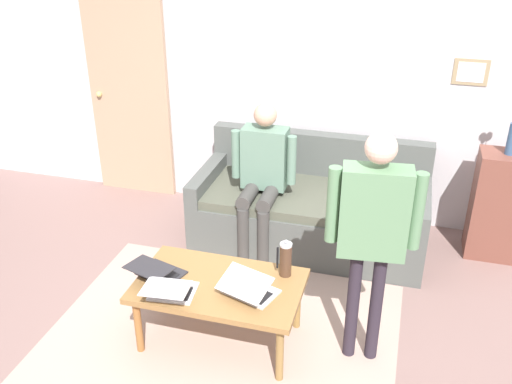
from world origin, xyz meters
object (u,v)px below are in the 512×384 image
at_px(couch, 311,209).
at_px(french_press, 286,259).
at_px(coffee_table, 219,289).
at_px(person_seated, 262,171).
at_px(laptop_right, 157,271).
at_px(interior_door, 129,95).
at_px(laptop_center, 171,290).
at_px(laptop_left, 249,289).
at_px(side_shelf, 498,206).
at_px(person_standing, 373,223).

distance_m(couch, french_press, 1.28).
distance_m(coffee_table, person_seated, 1.28).
xyz_separation_m(coffee_table, laptop_right, (0.42, 0.04, 0.09)).
xyz_separation_m(interior_door, laptop_center, (-1.34, 2.18, -0.51)).
bearing_deg(laptop_center, laptop_left, -161.58).
relative_size(laptop_center, person_seated, 0.30).
bearing_deg(laptop_right, side_shelf, -143.65).
relative_size(interior_door, french_press, 7.48).
bearing_deg(couch, laptop_right, 62.99).
xyz_separation_m(interior_door, laptop_left, (-1.81, 2.02, -0.52)).
bearing_deg(french_press, person_standing, 168.05).
bearing_deg(french_press, coffee_table, 28.44).
distance_m(laptop_left, french_press, 0.33).
xyz_separation_m(couch, person_standing, (-0.60, 1.36, 0.71)).
relative_size(coffee_table, french_press, 4.01).
bearing_deg(person_standing, side_shelf, -120.93).
height_order(laptop_center, person_seated, person_seated).
relative_size(interior_door, coffee_table, 1.86).
bearing_deg(side_shelf, interior_door, -5.11).
bearing_deg(person_seated, laptop_center, 81.85).
bearing_deg(laptop_center, couch, -109.38).
xyz_separation_m(couch, side_shelf, (-1.53, -0.19, 0.16)).
bearing_deg(person_seated, french_press, 113.16).
height_order(coffee_table, person_seated, person_seated).
distance_m(interior_door, couch, 2.12).
bearing_deg(person_seated, laptop_right, 73.28).
relative_size(interior_door, side_shelf, 2.21).
xyz_separation_m(couch, laptop_center, (0.59, 1.68, 0.21)).
height_order(laptop_center, laptop_right, laptop_center).
relative_size(laptop_right, person_standing, 0.24).
relative_size(couch, person_seated, 1.54).
distance_m(coffee_table, laptop_left, 0.25).
relative_size(french_press, person_standing, 0.17).
bearing_deg(laptop_left, laptop_center, 18.42).
bearing_deg(person_seated, person_standing, 130.87).
bearing_deg(laptop_center, person_seated, -98.15).
bearing_deg(interior_door, laptop_right, 120.21).
height_order(interior_door, coffee_table, interior_door).
relative_size(interior_door, person_seated, 1.60).
height_order(laptop_left, side_shelf, side_shelf).
relative_size(laptop_left, french_press, 1.46).
distance_m(side_shelf, person_standing, 1.89).
xyz_separation_m(person_standing, person_seated, (0.98, -1.14, -0.29)).
relative_size(couch, person_standing, 1.24).
relative_size(french_press, person_seated, 0.21).
height_order(couch, person_standing, person_standing).
bearing_deg(side_shelf, coffee_table, 41.40).
xyz_separation_m(laptop_center, side_shelf, (-2.12, -1.87, -0.05)).
bearing_deg(couch, french_press, 92.49).
bearing_deg(laptop_center, side_shelf, -138.66).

